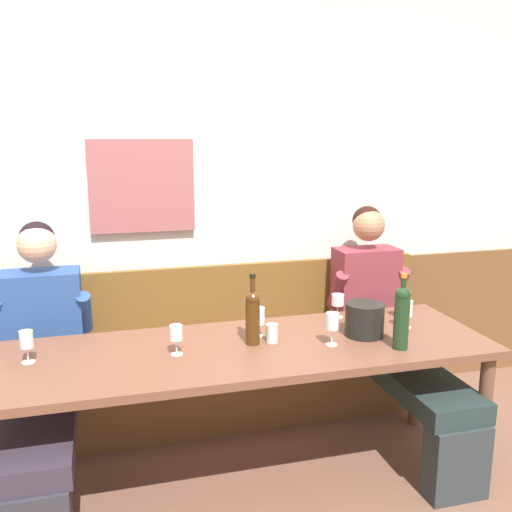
{
  "coord_description": "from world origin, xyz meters",
  "views": [
    {
      "loc": [
        -0.64,
        -2.42,
        1.77
      ],
      "look_at": [
        0.14,
        0.45,
        1.11
      ],
      "focal_mm": 40.39,
      "sensor_mm": 36.0,
      "label": 1
    }
  ],
  "objects_px": {
    "person_right_seat": "(39,361)",
    "wine_bottle_amber_mid": "(402,315)",
    "wall_bench": "(218,376)",
    "wine_glass_center_rear": "(338,301)",
    "wine_glass_mid_right": "(26,341)",
    "dining_table": "(245,361)",
    "wine_glass_center_front": "(176,334)",
    "wine_bottle_green_tall": "(253,315)",
    "ice_bucket": "(365,320)",
    "wine_glass_left_end": "(404,300)",
    "person_center_right_seat": "(389,327)",
    "wine_glass_mid_left": "(406,310)",
    "water_tumbler_center": "(272,333)",
    "wine_glass_near_bucket": "(332,322)",
    "wine_glass_right_end": "(257,316)"
  },
  "relations": [
    {
      "from": "person_right_seat",
      "to": "wine_bottle_amber_mid",
      "type": "relative_size",
      "value": 3.46
    },
    {
      "from": "wall_bench",
      "to": "wine_glass_center_rear",
      "type": "bearing_deg",
      "value": -32.46
    },
    {
      "from": "person_right_seat",
      "to": "wine_glass_mid_right",
      "type": "height_order",
      "value": "person_right_seat"
    },
    {
      "from": "dining_table",
      "to": "wine_glass_center_front",
      "type": "height_order",
      "value": "wine_glass_center_front"
    },
    {
      "from": "wine_bottle_green_tall",
      "to": "ice_bucket",
      "type": "bearing_deg",
      "value": -3.61
    },
    {
      "from": "wine_bottle_green_tall",
      "to": "wine_glass_left_end",
      "type": "height_order",
      "value": "wine_bottle_green_tall"
    },
    {
      "from": "ice_bucket",
      "to": "wine_glass_center_rear",
      "type": "distance_m",
      "value": 0.31
    },
    {
      "from": "person_right_seat",
      "to": "person_center_right_seat",
      "type": "bearing_deg",
      "value": -0.06
    },
    {
      "from": "person_right_seat",
      "to": "ice_bucket",
      "type": "height_order",
      "value": "person_right_seat"
    },
    {
      "from": "wall_bench",
      "to": "wine_bottle_green_tall",
      "type": "bearing_deg",
      "value": -85.84
    },
    {
      "from": "person_center_right_seat",
      "to": "wine_glass_mid_left",
      "type": "bearing_deg",
      "value": -103.27
    },
    {
      "from": "wine_bottle_green_tall",
      "to": "water_tumbler_center",
      "type": "xyz_separation_m",
      "value": [
        0.1,
        -0.0,
        -0.1
      ]
    },
    {
      "from": "person_center_right_seat",
      "to": "wine_glass_near_bucket",
      "type": "distance_m",
      "value": 0.73
    },
    {
      "from": "ice_bucket",
      "to": "wine_glass_right_end",
      "type": "relative_size",
      "value": 1.31
    },
    {
      "from": "dining_table",
      "to": "wine_glass_mid_left",
      "type": "relative_size",
      "value": 16.23
    },
    {
      "from": "person_center_right_seat",
      "to": "wine_glass_right_end",
      "type": "relative_size",
      "value": 8.65
    },
    {
      "from": "wine_glass_mid_right",
      "to": "wine_glass_center_rear",
      "type": "bearing_deg",
      "value": 8.18
    },
    {
      "from": "wine_glass_center_rear",
      "to": "wine_glass_right_end",
      "type": "bearing_deg",
      "value": -161.29
    },
    {
      "from": "wine_glass_mid_right",
      "to": "wine_glass_right_end",
      "type": "relative_size",
      "value": 1.0
    },
    {
      "from": "dining_table",
      "to": "water_tumbler_center",
      "type": "distance_m",
      "value": 0.19
    },
    {
      "from": "wine_glass_mid_right",
      "to": "wine_glass_near_bucket",
      "type": "xyz_separation_m",
      "value": [
        1.41,
        -0.16,
        0.02
      ]
    },
    {
      "from": "wine_bottle_green_tall",
      "to": "wine_glass_mid_right",
      "type": "distance_m",
      "value": 1.04
    },
    {
      "from": "wine_glass_mid_left",
      "to": "water_tumbler_center",
      "type": "relative_size",
      "value": 1.63
    },
    {
      "from": "dining_table",
      "to": "wine_glass_right_end",
      "type": "xyz_separation_m",
      "value": [
        0.1,
        0.12,
        0.18
      ]
    },
    {
      "from": "dining_table",
      "to": "ice_bucket",
      "type": "height_order",
      "value": "ice_bucket"
    },
    {
      "from": "wine_glass_mid_left",
      "to": "wine_glass_left_end",
      "type": "height_order",
      "value": "wine_glass_left_end"
    },
    {
      "from": "wine_glass_mid_right",
      "to": "water_tumbler_center",
      "type": "relative_size",
      "value": 1.63
    },
    {
      "from": "wine_glass_left_end",
      "to": "water_tumbler_center",
      "type": "bearing_deg",
      "value": -169.14
    },
    {
      "from": "wine_glass_left_end",
      "to": "wine_glass_center_rear",
      "type": "bearing_deg",
      "value": 160.93
    },
    {
      "from": "wine_glass_mid_right",
      "to": "wine_glass_center_front",
      "type": "height_order",
      "value": "wine_glass_mid_right"
    },
    {
      "from": "person_right_seat",
      "to": "wine_glass_mid_left",
      "type": "xyz_separation_m",
      "value": [
        1.87,
        -0.3,
        0.21
      ]
    },
    {
      "from": "wine_bottle_amber_mid",
      "to": "wine_glass_right_end",
      "type": "xyz_separation_m",
      "value": [
        -0.62,
        0.34,
        -0.06
      ]
    },
    {
      "from": "person_right_seat",
      "to": "wine_glass_mid_right",
      "type": "bearing_deg",
      "value": -92.93
    },
    {
      "from": "wine_bottle_amber_mid",
      "to": "wine_glass_mid_right",
      "type": "distance_m",
      "value": 1.74
    },
    {
      "from": "person_right_seat",
      "to": "wine_glass_left_end",
      "type": "xyz_separation_m",
      "value": [
        1.94,
        -0.17,
        0.22
      ]
    },
    {
      "from": "ice_bucket",
      "to": "wine_glass_mid_right",
      "type": "bearing_deg",
      "value": 177.3
    },
    {
      "from": "wine_bottle_green_tall",
      "to": "wine_glass_right_end",
      "type": "relative_size",
      "value": 2.37
    },
    {
      "from": "wall_bench",
      "to": "wine_glass_center_rear",
      "type": "xyz_separation_m",
      "value": [
        0.61,
        -0.39,
        0.55
      ]
    },
    {
      "from": "wine_glass_center_rear",
      "to": "wine_glass_center_front",
      "type": "xyz_separation_m",
      "value": [
        -0.95,
        -0.31,
        0.01
      ]
    },
    {
      "from": "dining_table",
      "to": "wine_glass_center_rear",
      "type": "height_order",
      "value": "wine_glass_center_rear"
    },
    {
      "from": "wine_glass_mid_right",
      "to": "wine_glass_mid_left",
      "type": "relative_size",
      "value": 1.0
    },
    {
      "from": "wine_glass_center_rear",
      "to": "water_tumbler_center",
      "type": "distance_m",
      "value": 0.54
    },
    {
      "from": "person_right_seat",
      "to": "wine_bottle_green_tall",
      "type": "height_order",
      "value": "person_right_seat"
    },
    {
      "from": "ice_bucket",
      "to": "wall_bench",
      "type": "bearing_deg",
      "value": 132.07
    },
    {
      "from": "person_center_right_seat",
      "to": "wine_glass_left_end",
      "type": "bearing_deg",
      "value": -91.63
    },
    {
      "from": "wine_bottle_green_tall",
      "to": "wine_glass_center_front",
      "type": "xyz_separation_m",
      "value": [
        -0.38,
        -0.04,
        -0.05
      ]
    },
    {
      "from": "wine_glass_right_end",
      "to": "water_tumbler_center",
      "type": "height_order",
      "value": "wine_glass_right_end"
    },
    {
      "from": "wine_glass_center_front",
      "to": "wine_glass_center_rear",
      "type": "bearing_deg",
      "value": 18.35
    },
    {
      "from": "wine_glass_mid_left",
      "to": "wine_bottle_green_tall",
      "type": "bearing_deg",
      "value": -179.17
    },
    {
      "from": "wine_glass_mid_right",
      "to": "wine_glass_left_end",
      "type": "bearing_deg",
      "value": 3.26
    }
  ]
}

